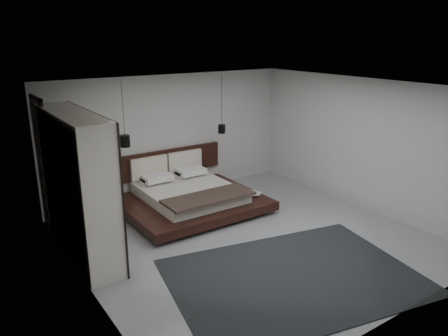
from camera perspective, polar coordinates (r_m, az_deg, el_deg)
floor at (r=8.28m, az=3.23°, el=-9.13°), size 6.00×6.00×0.00m
ceiling at (r=7.48m, az=3.59°, el=10.50°), size 6.00×6.00×0.00m
wall_back at (r=10.22m, az=-6.94°, el=4.22°), size 6.00×0.00×6.00m
wall_front at (r=5.84m, az=21.80°, el=-6.93°), size 6.00×0.00×6.00m
wall_left at (r=6.47m, az=-18.21°, el=-4.20°), size 0.00×6.00×6.00m
wall_right at (r=9.83m, az=17.42°, el=3.04°), size 0.00×6.00×6.00m
lattice_screen at (r=8.79m, az=-22.46°, el=0.22°), size 0.05×0.90×2.60m
bed at (r=9.53m, az=-4.63°, el=-3.62°), size 2.88×2.43×1.09m
book_lower at (r=9.62m, az=3.48°, el=-3.45°), size 0.31×0.37×0.03m
book_upper at (r=9.58m, az=3.50°, el=-3.39°), size 0.28×0.31×0.02m
pendant_left at (r=9.07m, az=-12.80°, el=3.47°), size 0.20×0.20×1.34m
pendant_right at (r=10.15m, az=-0.30°, el=5.17°), size 0.17×0.17×1.35m
wardrobe at (r=7.68m, az=-18.50°, el=-2.19°), size 0.59×2.52×2.47m
rug at (r=7.14m, az=9.11°, el=-13.87°), size 4.27×3.42×0.02m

